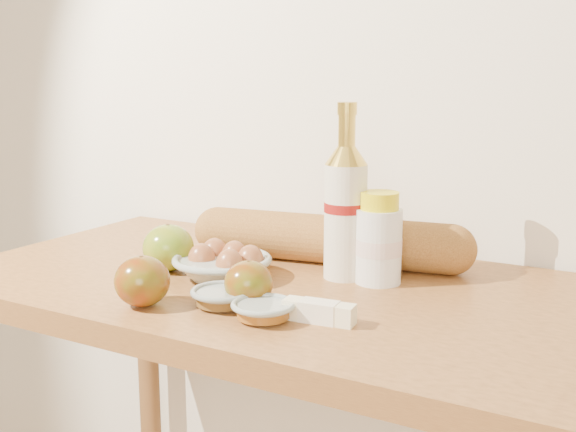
% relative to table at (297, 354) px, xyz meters
% --- Properties ---
extents(back_wall, '(3.50, 0.02, 2.60)m').
position_rel_table_xyz_m(back_wall, '(0.00, 0.33, 0.52)').
color(back_wall, white).
rests_on(back_wall, ground).
extents(table, '(1.20, 0.60, 0.90)m').
position_rel_table_xyz_m(table, '(0.00, 0.00, 0.00)').
color(table, '#A96E36').
rests_on(table, ground).
extents(bourbon_bottle, '(0.09, 0.09, 0.30)m').
position_rel_table_xyz_m(bourbon_bottle, '(0.05, 0.07, 0.24)').
color(bourbon_bottle, beige).
rests_on(bourbon_bottle, table).
extents(cream_bottle, '(0.09, 0.09, 0.15)m').
position_rel_table_xyz_m(cream_bottle, '(0.11, 0.07, 0.19)').
color(cream_bottle, silver).
rests_on(cream_bottle, table).
extents(egg_bowl, '(0.19, 0.19, 0.06)m').
position_rel_table_xyz_m(egg_bowl, '(-0.12, -0.03, 0.15)').
color(egg_bowl, '#96A49E').
rests_on(egg_bowl, table).
extents(baguette, '(0.54, 0.18, 0.09)m').
position_rel_table_xyz_m(baguette, '(-0.01, 0.14, 0.17)').
color(baguette, '#A87133').
rests_on(baguette, table).
extents(apple_yellowgreen, '(0.12, 0.12, 0.08)m').
position_rel_table_xyz_m(apple_yellowgreen, '(-0.23, -0.04, 0.16)').
color(apple_yellowgreen, olive).
rests_on(apple_yellowgreen, table).
extents(apple_redgreen_front, '(0.10, 0.10, 0.08)m').
position_rel_table_xyz_m(apple_redgreen_front, '(-0.15, -0.21, 0.16)').
color(apple_redgreen_front, '#930B08').
rests_on(apple_redgreen_front, table).
extents(apple_redgreen_right, '(0.09, 0.09, 0.07)m').
position_rel_table_xyz_m(apple_redgreen_right, '(-0.01, -0.13, 0.16)').
color(apple_redgreen_right, '#951308').
rests_on(apple_redgreen_right, table).
extents(sugar_bowl, '(0.11, 0.11, 0.03)m').
position_rel_table_xyz_m(sugar_bowl, '(-0.04, -0.16, 0.14)').
color(sugar_bowl, gray).
rests_on(sugar_bowl, table).
extents(syrup_bowl, '(0.10, 0.10, 0.03)m').
position_rel_table_xyz_m(syrup_bowl, '(0.04, -0.18, 0.14)').
color(syrup_bowl, '#909D97').
rests_on(syrup_bowl, table).
extents(butter_stick, '(0.11, 0.04, 0.03)m').
position_rel_table_xyz_m(butter_stick, '(0.12, -0.14, 0.14)').
color(butter_stick, '#F7EDBF').
rests_on(butter_stick, table).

